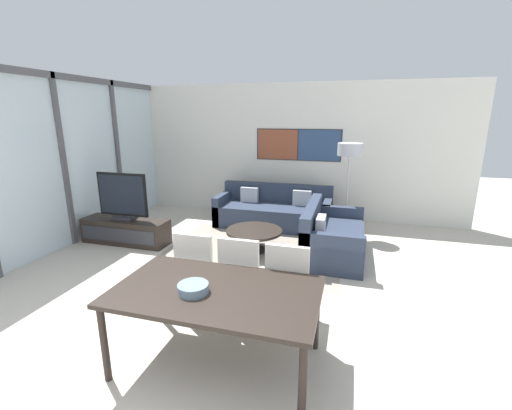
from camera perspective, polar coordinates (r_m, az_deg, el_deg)
ground_plane at (r=3.12m, az=-18.32°, el=-29.75°), size 24.00×24.00×0.00m
wall_back at (r=7.39m, az=5.08°, el=8.89°), size 7.39×0.09×2.80m
window_wall_left at (r=6.45m, az=-29.72°, el=7.32°), size 0.07×5.45×2.80m
area_rug at (r=5.65m, az=-0.31°, el=-7.58°), size 2.80×2.15×0.01m
tv_console at (r=6.34m, az=-20.86°, el=-4.07°), size 1.52×0.46×0.42m
television at (r=6.18m, az=-21.36°, el=1.24°), size 0.92×0.20×0.80m
sofa_main at (r=6.88m, az=3.01°, el=-1.16°), size 2.25×0.89×0.80m
sofa_side at (r=5.55m, az=12.05°, el=-5.43°), size 0.89×1.64×0.80m
coffee_table at (r=5.56m, az=-0.31°, el=-5.02°), size 0.91×0.91×0.36m
dining_table at (r=3.03m, az=-6.64°, el=-14.86°), size 1.74×1.01×0.73m
dining_chair_left at (r=3.85m, az=-9.51°, el=-10.44°), size 0.46×0.46×0.96m
dining_chair_centre at (r=3.67m, az=-2.31°, el=-11.54°), size 0.46×0.46×0.96m
dining_chair_right at (r=3.53m, az=5.46°, el=-12.71°), size 0.46×0.46×0.96m
fruit_bowl at (r=2.95m, az=-10.43°, el=-13.41°), size 0.26×0.26×0.08m
floor_lamp at (r=6.33m, az=15.35°, el=8.13°), size 0.44×0.44×1.68m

